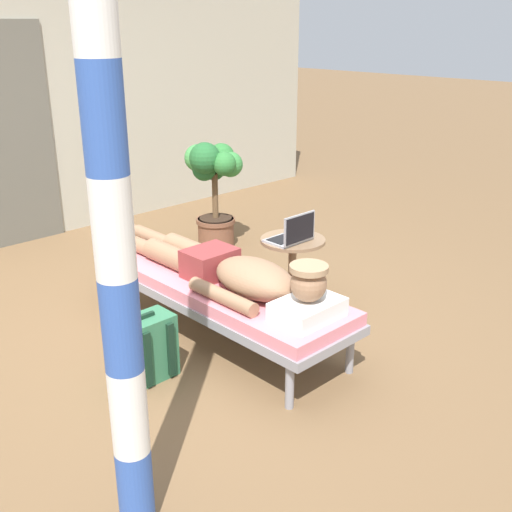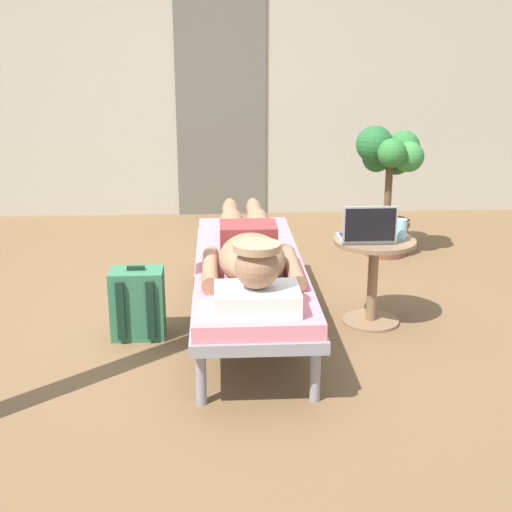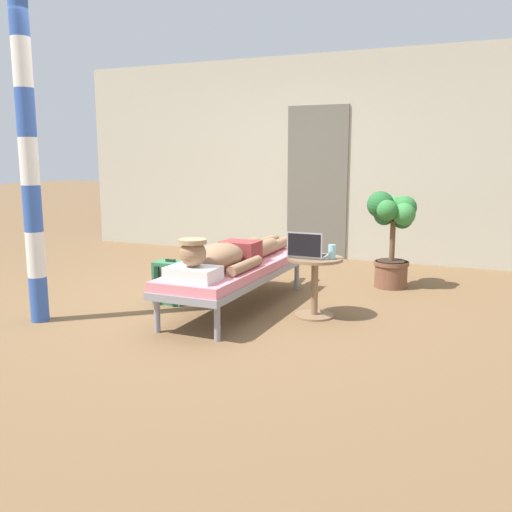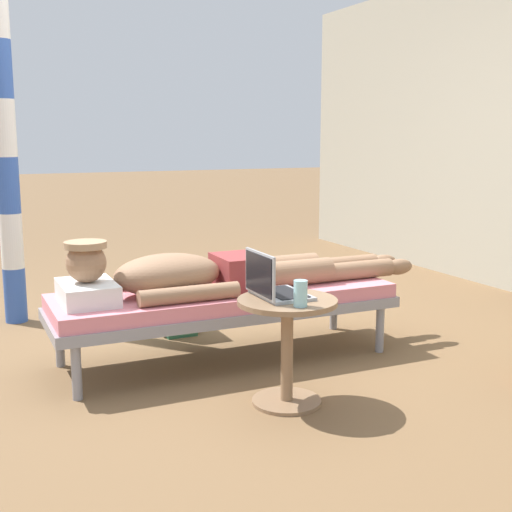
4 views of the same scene
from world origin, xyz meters
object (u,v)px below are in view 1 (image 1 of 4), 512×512
at_px(laptop, 293,235).
at_px(backpack, 148,348).
at_px(lounge_chair, 220,290).
at_px(drink_glass, 308,227).
at_px(person_reclining, 230,270).
at_px(potted_plant, 214,182).
at_px(porch_post, 113,228).
at_px(side_table, 292,260).

relative_size(laptop, backpack, 0.73).
height_order(lounge_chair, drink_glass, drink_glass).
height_order(person_reclining, backpack, person_reclining).
relative_size(person_reclining, drink_glass, 17.85).
bearing_deg(laptop, lounge_chair, 177.83).
bearing_deg(person_reclining, potted_plant, 52.95).
bearing_deg(backpack, porch_post, -127.14).
bearing_deg(person_reclining, porch_post, -145.70).
relative_size(laptop, potted_plant, 0.30).
xyz_separation_m(lounge_chair, potted_plant, (1.14, 1.40, 0.29)).
bearing_deg(laptop, drink_glass, 10.90).
relative_size(drink_glass, backpack, 0.29).
bearing_deg(backpack, person_reclining, -1.65).
bearing_deg(porch_post, potted_plant, 44.30).
relative_size(potted_plant, porch_post, 0.38).
relative_size(lounge_chair, backpack, 4.70).
bearing_deg(porch_post, laptop, 26.34).
height_order(potted_plant, porch_post, porch_post).
height_order(side_table, drink_glass, drink_glass).
height_order(person_reclining, porch_post, porch_post).
distance_m(drink_glass, backpack, 1.58).
relative_size(backpack, porch_post, 0.16).
bearing_deg(lounge_chair, backpack, -172.09).
bearing_deg(drink_glass, side_table, 175.86).
relative_size(laptop, porch_post, 0.12).
relative_size(laptop, drink_glass, 2.55).
xyz_separation_m(drink_glass, backpack, (-1.53, -0.10, -0.39)).
distance_m(person_reclining, drink_glass, 0.90).
height_order(person_reclining, side_table, person_reclining).
xyz_separation_m(side_table, potted_plant, (0.40, 1.38, 0.28)).
xyz_separation_m(drink_glass, potted_plant, (0.25, 1.39, 0.05)).
relative_size(side_table, porch_post, 0.20).
height_order(drink_glass, porch_post, porch_post).
relative_size(lounge_chair, potted_plant, 1.96).
distance_m(person_reclining, potted_plant, 1.90).
bearing_deg(backpack, drink_glass, 3.89).
distance_m(person_reclining, laptop, 0.69).
bearing_deg(lounge_chair, side_table, 1.99).
height_order(side_table, laptop, laptop).
bearing_deg(laptop, porch_post, -153.66).
bearing_deg(person_reclining, laptop, 6.90).
xyz_separation_m(lounge_chair, drink_glass, (0.89, 0.01, 0.24)).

